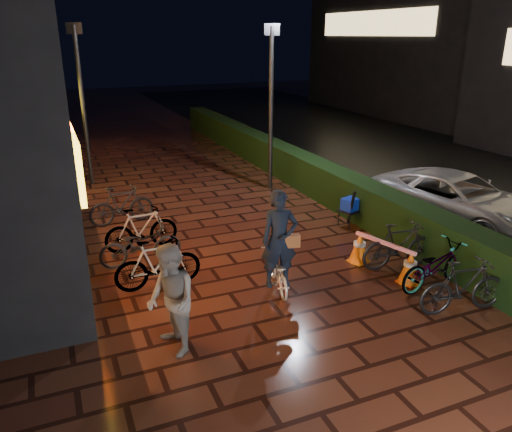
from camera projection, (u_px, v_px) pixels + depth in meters
name	position (u px, v px, depth m)	size (l,w,h in m)	color
ground	(313.00, 310.00, 8.54)	(80.00, 80.00, 0.00)	#381911
asphalt_road	(482.00, 180.00, 16.15)	(11.00, 60.00, 0.01)	black
hedge	(283.00, 161.00, 16.50)	(0.70, 20.00, 1.00)	black
bystander_person	(171.00, 301.00, 7.16)	(0.82, 0.64, 1.69)	slate
van	(457.00, 199.00, 12.28)	(2.05, 4.44, 1.23)	#A1A1A6
lamp_post_hedge	(271.00, 102.00, 14.39)	(0.45, 0.15, 4.72)	black
lamp_post_sf	(82.00, 99.00, 14.88)	(0.44, 0.25, 4.76)	black
cyclist	(279.00, 254.00, 8.98)	(0.75, 1.41, 1.92)	silver
traffic_barrier	(384.00, 257.00, 9.82)	(0.79, 1.60, 0.65)	orange
cart_assembly	(351.00, 206.00, 12.13)	(0.64, 0.68, 1.01)	black
parked_bikes_storefront	(139.00, 234.00, 10.56)	(1.81, 4.21, 0.96)	black
parked_bikes_hedge	(431.00, 265.00, 9.15)	(1.88, 2.49, 0.96)	black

